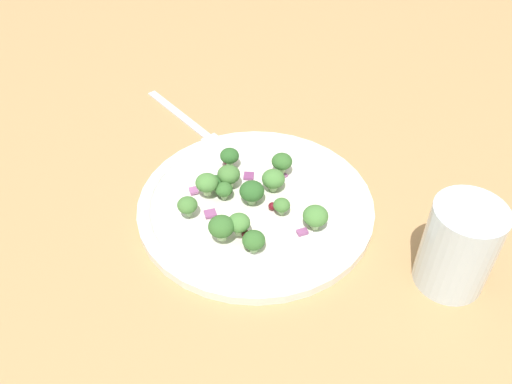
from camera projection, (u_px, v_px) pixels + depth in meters
ground_plane at (265, 217)px, 65.95cm from camera, size 180.00×180.00×2.00cm
plate at (256, 203)px, 65.11cm from camera, size 28.49×28.49×1.70cm
dressing_pool at (256, 200)px, 64.81cm from camera, size 16.52×16.52×0.20cm
broccoli_floret_0 at (254, 241)px, 57.92cm from camera, size 2.53×2.53×2.56cm
broccoli_floret_1 at (252, 192)px, 63.15cm from camera, size 2.95×2.95×2.99cm
broccoli_floret_2 at (282, 205)px, 62.00cm from camera, size 1.98×1.98×2.01cm
broccoli_floret_3 at (221, 227)px, 58.27cm from camera, size 2.91×2.91×2.94cm
broccoli_floret_4 at (224, 190)px, 63.95cm from camera, size 2.11×2.11×2.13cm
broccoli_floret_5 at (230, 156)px, 67.84cm from camera, size 2.43×2.43×2.46cm
broccoli_floret_6 at (274, 179)px, 64.90cm from camera, size 2.82×2.82×2.86cm
broccoli_floret_7 at (315, 216)px, 60.34cm from camera, size 2.90×2.90×2.94cm
broccoli_floret_8 at (187, 205)px, 61.50cm from camera, size 2.35×2.35×2.38cm
broccoli_floret_9 at (207, 183)px, 63.66cm from camera, size 2.72×2.72×2.76cm
broccoli_floret_10 at (216, 182)px, 65.34cm from camera, size 2.10×2.10×2.13cm
broccoli_floret_11 at (239, 223)px, 58.96cm from camera, size 2.53×2.53×2.56cm
broccoli_floret_12 at (229, 175)px, 65.13cm from camera, size 2.79×2.79×2.82cm
broccoli_floret_13 at (282, 162)px, 66.78cm from camera, size 2.60×2.60×2.63cm
cranberry_0 at (248, 235)px, 59.51cm from camera, size 0.97×0.97×0.97cm
cranberry_1 at (226, 161)px, 69.19cm from camera, size 0.99×0.99×0.99cm
cranberry_2 at (272, 206)px, 63.18cm from camera, size 0.97×0.97×0.97cm
onion_bit_0 at (210, 213)px, 62.54cm from camera, size 1.77×1.80×0.30cm
onion_bit_1 at (249, 177)px, 67.75cm from camera, size 1.64×1.60×0.52cm
onion_bit_2 at (315, 222)px, 61.57cm from camera, size 1.29×1.17×0.58cm
onion_bit_3 at (282, 176)px, 67.82cm from camera, size 1.83×1.84×0.47cm
onion_bit_4 at (194, 190)px, 65.42cm from camera, size 1.52×1.50×0.32cm
onion_bit_5 at (302, 232)px, 60.52cm from camera, size 1.41×1.44×0.41cm
fork at (189, 122)px, 78.56cm from camera, size 10.50×17.19×0.50cm
water_glass at (459, 247)px, 54.30cm from camera, size 7.34×7.34×10.29cm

